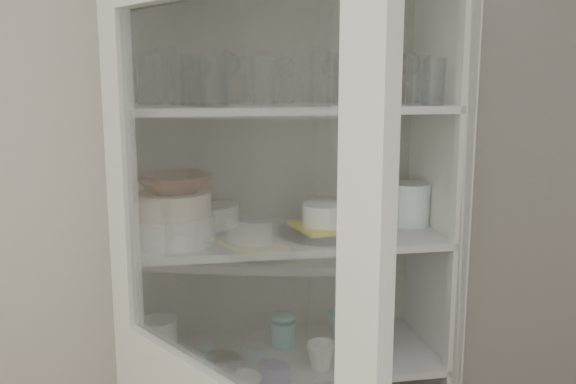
# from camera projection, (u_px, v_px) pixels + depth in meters

# --- Properties ---
(wall_back) EXTENTS (3.60, 0.02, 2.60)m
(wall_back) POSITION_uv_depth(u_px,v_px,m) (220.00, 207.00, 2.10)
(wall_back) COLOR #B2B0AD
(wall_back) RESTS_ON ground
(pantry_cabinet) EXTENTS (1.00, 0.45, 2.10)m
(pantry_cabinet) POSITION_uv_depth(u_px,v_px,m) (285.00, 320.00, 2.04)
(pantry_cabinet) COLOR silver
(pantry_cabinet) RESTS_ON floor
(tumbler_0) EXTENTS (0.09, 0.09, 0.14)m
(tumbler_0) POSITION_uv_depth(u_px,v_px,m) (191.00, 82.00, 1.68)
(tumbler_0) COLOR silver
(tumbler_0) RESTS_ON shelf_glass
(tumbler_1) EXTENTS (0.09, 0.09, 0.15)m
(tumbler_1) POSITION_uv_depth(u_px,v_px,m) (214.00, 78.00, 1.65)
(tumbler_1) COLOR silver
(tumbler_1) RESTS_ON shelf_glass
(tumbler_2) EXTENTS (0.06, 0.06, 0.13)m
(tumbler_2) POSITION_uv_depth(u_px,v_px,m) (215.00, 83.00, 1.68)
(tumbler_2) COLOR silver
(tumbler_2) RESTS_ON shelf_glass
(tumbler_3) EXTENTS (0.09, 0.09, 0.15)m
(tumbler_3) POSITION_uv_depth(u_px,v_px,m) (347.00, 80.00, 1.76)
(tumbler_3) COLOR silver
(tumbler_3) RESTS_ON shelf_glass
(tumbler_4) EXTENTS (0.09, 0.09, 0.13)m
(tumbler_4) POSITION_uv_depth(u_px,v_px,m) (380.00, 82.00, 1.76)
(tumbler_4) COLOR silver
(tumbler_4) RESTS_ON shelf_glass
(tumbler_5) EXTENTS (0.07, 0.07, 0.14)m
(tumbler_5) POSITION_uv_depth(u_px,v_px,m) (418.00, 80.00, 1.78)
(tumbler_5) COLOR silver
(tumbler_5) RESTS_ON shelf_glass
(tumbler_6) EXTENTS (0.07, 0.07, 0.14)m
(tumbler_6) POSITION_uv_depth(u_px,v_px,m) (433.00, 82.00, 1.78)
(tumbler_6) COLOR silver
(tumbler_6) RESTS_ON shelf_glass
(tumbler_7) EXTENTS (0.09, 0.09, 0.14)m
(tumbler_7) POSITION_uv_depth(u_px,v_px,m) (149.00, 80.00, 1.78)
(tumbler_7) COLOR silver
(tumbler_7) RESTS_ON shelf_glass
(tumbler_8) EXTENTS (0.09, 0.09, 0.15)m
(tumbler_8) POSITION_uv_depth(u_px,v_px,m) (182.00, 79.00, 1.79)
(tumbler_8) COLOR silver
(tumbler_8) RESTS_ON shelf_glass
(tumbler_9) EXTENTS (0.09, 0.09, 0.15)m
(tumbler_9) POSITION_uv_depth(u_px,v_px,m) (195.00, 79.00, 1.81)
(tumbler_9) COLOR silver
(tumbler_9) RESTS_ON shelf_glass
(tumbler_10) EXTENTS (0.08, 0.08, 0.14)m
(tumbler_10) POSITION_uv_depth(u_px,v_px,m) (264.00, 80.00, 1.83)
(tumbler_10) COLOR silver
(tumbler_10) RESTS_ON shelf_glass
(tumbler_11) EXTENTS (0.09, 0.09, 0.15)m
(tumbler_11) POSITION_uv_depth(u_px,v_px,m) (345.00, 79.00, 1.85)
(tumbler_11) COLOR silver
(tumbler_11) RESTS_ON shelf_glass
(goblet_0) EXTENTS (0.08, 0.08, 0.18)m
(goblet_0) POSITION_uv_depth(u_px,v_px,m) (229.00, 75.00, 1.92)
(goblet_0) COLOR silver
(goblet_0) RESTS_ON shelf_glass
(goblet_1) EXTENTS (0.07, 0.07, 0.16)m
(goblet_1) POSITION_uv_depth(u_px,v_px,m) (286.00, 78.00, 1.96)
(goblet_1) COLOR silver
(goblet_1) RESTS_ON shelf_glass
(goblet_2) EXTENTS (0.07, 0.07, 0.15)m
(goblet_2) POSITION_uv_depth(u_px,v_px,m) (332.00, 79.00, 1.95)
(goblet_2) COLOR silver
(goblet_2) RESTS_ON shelf_glass
(goblet_3) EXTENTS (0.08, 0.08, 0.18)m
(goblet_3) POSITION_uv_depth(u_px,v_px,m) (409.00, 75.00, 1.97)
(goblet_3) COLOR silver
(goblet_3) RESTS_ON shelf_glass
(plate_stack_front) EXTENTS (0.24, 0.24, 0.08)m
(plate_stack_front) POSITION_uv_depth(u_px,v_px,m) (175.00, 229.00, 1.79)
(plate_stack_front) COLOR white
(plate_stack_front) RESTS_ON shelf_plates
(plate_stack_back) EXTENTS (0.23, 0.23, 0.07)m
(plate_stack_back) POSITION_uv_depth(u_px,v_px,m) (205.00, 214.00, 2.01)
(plate_stack_back) COLOR white
(plate_stack_back) RESTS_ON shelf_plates
(cream_bowl) EXTENTS (0.23, 0.23, 0.07)m
(cream_bowl) POSITION_uv_depth(u_px,v_px,m) (174.00, 204.00, 1.77)
(cream_bowl) COLOR #F2E1C2
(cream_bowl) RESTS_ON plate_stack_front
(terracotta_bowl) EXTENTS (0.27, 0.27, 0.05)m
(terracotta_bowl) POSITION_uv_depth(u_px,v_px,m) (173.00, 183.00, 1.76)
(terracotta_bowl) COLOR brown
(terracotta_bowl) RESTS_ON cream_bowl
(glass_platter) EXTENTS (0.32, 0.32, 0.02)m
(glass_platter) POSITION_uv_depth(u_px,v_px,m) (327.00, 231.00, 1.90)
(glass_platter) COLOR silver
(glass_platter) RESTS_ON shelf_plates
(yellow_trivet) EXTENTS (0.22, 0.22, 0.01)m
(yellow_trivet) POSITION_uv_depth(u_px,v_px,m) (327.00, 226.00, 1.90)
(yellow_trivet) COLOR yellow
(yellow_trivet) RESTS_ON glass_platter
(white_ramekin) EXTENTS (0.19, 0.19, 0.07)m
(white_ramekin) POSITION_uv_depth(u_px,v_px,m) (327.00, 214.00, 1.89)
(white_ramekin) COLOR white
(white_ramekin) RESTS_ON yellow_trivet
(grey_bowl_stack) EXTENTS (0.14, 0.14, 0.14)m
(grey_bowl_stack) POSITION_uv_depth(u_px,v_px,m) (409.00, 204.00, 2.01)
(grey_bowl_stack) COLOR silver
(grey_bowl_stack) RESTS_ON shelf_plates
(mug_blue) EXTENTS (0.13, 0.13, 0.09)m
(mug_blue) POSITION_uv_depth(u_px,v_px,m) (356.00, 344.00, 1.94)
(mug_blue) COLOR navy
(mug_blue) RESTS_ON shelf_mugs
(mug_teal) EXTENTS (0.13, 0.13, 0.10)m
(mug_teal) POSITION_uv_depth(u_px,v_px,m) (343.00, 326.00, 2.07)
(mug_teal) COLOR teal
(mug_teal) RESTS_ON shelf_mugs
(mug_white) EXTENTS (0.10, 0.10, 0.08)m
(mug_white) POSITION_uv_depth(u_px,v_px,m) (321.00, 356.00, 1.86)
(mug_white) COLOR white
(mug_white) RESTS_ON shelf_mugs
(teal_jar) EXTENTS (0.08, 0.08, 0.10)m
(teal_jar) POSITION_uv_depth(u_px,v_px,m) (283.00, 331.00, 2.02)
(teal_jar) COLOR teal
(teal_jar) RESTS_ON shelf_mugs
(measuring_cups) EXTENTS (0.10, 0.10, 0.04)m
(measuring_cups) POSITION_uv_depth(u_px,v_px,m) (221.00, 362.00, 1.87)
(measuring_cups) COLOR silver
(measuring_cups) RESTS_ON shelf_mugs
(white_canister) EXTENTS (0.12, 0.12, 0.13)m
(white_canister) POSITION_uv_depth(u_px,v_px,m) (160.00, 339.00, 1.92)
(white_canister) COLOR white
(white_canister) RESTS_ON shelf_mugs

